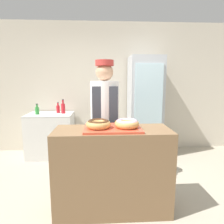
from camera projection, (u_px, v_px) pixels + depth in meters
ground_plane at (112, 208)px, 2.41m from camera, size 14.00×14.00×0.00m
wall_back at (106, 88)px, 4.28m from camera, size 8.00×0.06×2.70m
display_counter at (113, 170)px, 2.33m from camera, size 1.32×0.52×0.98m
serving_tray at (113, 128)px, 2.24m from camera, size 0.63×0.46×0.02m
donut_chocolate_glaze at (98, 124)px, 2.20m from camera, size 0.27×0.27×0.09m
donut_light_glaze at (127, 123)px, 2.21m from camera, size 0.27×0.27×0.09m
brownie_back_left at (105, 122)px, 2.41m from camera, size 0.08×0.08×0.03m
brownie_back_right at (118, 122)px, 2.42m from camera, size 0.08×0.08×0.03m
baker_person at (105, 122)px, 2.77m from camera, size 0.39×0.39×1.79m
beverage_fridge at (145, 107)px, 4.01m from camera, size 0.63×0.64×1.97m
chest_freezer at (51, 135)px, 4.00m from camera, size 0.87×0.63×0.86m
bottle_red at (63, 108)px, 3.95m from camera, size 0.08×0.08×0.28m
bottle_red_b at (58, 109)px, 4.02m from camera, size 0.07×0.07×0.21m
bottle_green at (37, 110)px, 3.85m from camera, size 0.08×0.08×0.20m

